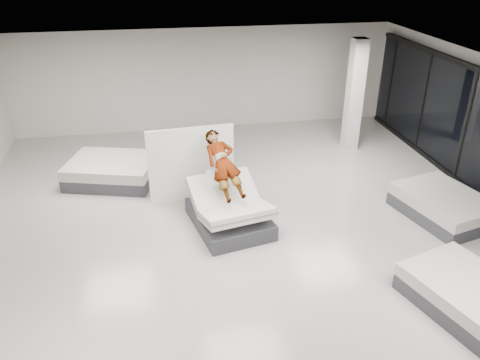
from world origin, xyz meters
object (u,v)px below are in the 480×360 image
(person, at_px, (224,172))
(flat_bed_right_near, at_px, (467,295))
(flat_bed_right_far, at_px, (444,206))
(hero_bed, at_px, (229,211))
(divider_panel, at_px, (191,165))
(remote, at_px, (239,185))
(column, at_px, (354,96))
(flat_bed_left_far, at_px, (112,171))

(person, distance_m, flat_bed_right_near, 5.11)
(person, xyz_separation_m, flat_bed_right_far, (4.83, -0.78, -0.89))
(hero_bed, xyz_separation_m, divider_panel, (-0.67, 1.32, 0.55))
(divider_panel, bearing_deg, remote, -60.95)
(person, bearing_deg, flat_bed_right_far, -21.09)
(flat_bed_right_far, height_order, flat_bed_right_near, flat_bed_right_far)
(flat_bed_right_far, relative_size, flat_bed_right_near, 1.02)
(column, bearing_deg, divider_panel, -154.67)
(remote, xyz_separation_m, divider_panel, (-0.89, 1.32, -0.05))
(divider_panel, xyz_separation_m, flat_bed_right_near, (4.18, -4.56, -0.65))
(remote, distance_m, flat_bed_right_far, 4.62)
(person, xyz_separation_m, flat_bed_left_far, (-2.54, 2.34, -0.88))
(remote, xyz_separation_m, flat_bed_right_near, (3.29, -3.24, -0.70))
(flat_bed_right_near, distance_m, column, 7.03)
(hero_bed, height_order, person, person)
(flat_bed_right_far, bearing_deg, hero_bed, 174.25)
(hero_bed, distance_m, flat_bed_right_near, 4.78)
(flat_bed_right_near, bearing_deg, divider_panel, 132.52)
(person, bearing_deg, column, 25.95)
(flat_bed_right_far, height_order, flat_bed_left_far, flat_bed_left_far)
(column, bearing_deg, flat_bed_right_far, -82.33)
(hero_bed, bearing_deg, flat_bed_left_far, 134.63)
(flat_bed_right_near, xyz_separation_m, flat_bed_left_far, (-6.11, 5.87, 0.03))
(flat_bed_right_near, distance_m, flat_bed_left_far, 8.48)
(person, relative_size, flat_bed_right_far, 0.74)
(flat_bed_right_far, xyz_separation_m, flat_bed_left_far, (-7.37, 3.12, 0.02))
(remote, relative_size, flat_bed_right_near, 0.06)
(remote, bearing_deg, person, 122.15)
(person, height_order, divider_panel, person)
(remote, xyz_separation_m, flat_bed_right_far, (4.55, -0.48, -0.69))
(hero_bed, bearing_deg, flat_bed_right_far, -5.75)
(hero_bed, height_order, flat_bed_right_near, hero_bed)
(divider_panel, bearing_deg, flat_bed_right_far, -23.38)
(person, xyz_separation_m, divider_panel, (-0.60, 1.02, -0.26))
(person, bearing_deg, flat_bed_right_near, -56.64)
(person, relative_size, flat_bed_left_far, 0.69)
(remote, distance_m, divider_panel, 1.59)
(hero_bed, height_order, divider_panel, divider_panel)
(remote, bearing_deg, column, 30.32)
(person, height_order, flat_bed_right_near, person)
(remote, height_order, flat_bed_left_far, remote)
(remote, height_order, flat_bed_right_far, remote)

